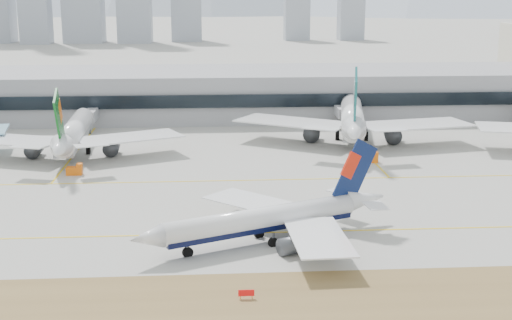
{
  "coord_description": "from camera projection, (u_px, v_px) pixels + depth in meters",
  "views": [
    {
      "loc": [
        -10.4,
        -122.13,
        41.31
      ],
      "look_at": [
        -0.49,
        18.0,
        7.5
      ],
      "focal_mm": 50.0,
      "sensor_mm": 36.0,
      "label": 1
    }
  ],
  "objects": [
    {
      "name": "widebody_cathay",
      "position": [
        352.0,
        119.0,
        197.55
      ],
      "size": [
        64.74,
        64.17,
        23.46
      ],
      "rotation": [
        0.0,
        0.0,
        1.39
      ],
      "color": "white",
      "rests_on": "ground"
    },
    {
      "name": "widebody_eva",
      "position": [
        73.0,
        134.0,
        180.8
      ],
      "size": [
        56.78,
        55.51,
        20.25
      ],
      "rotation": [
        0.0,
        0.0,
        1.61
      ],
      "color": "white",
      "rests_on": "ground"
    },
    {
      "name": "hold_sign_left",
      "position": [
        246.0,
        293.0,
        97.21
      ],
      "size": [
        2.2,
        0.15,
        1.35
      ],
      "color": "red",
      "rests_on": "ground"
    },
    {
      "name": "taxiing_airliner",
      "position": [
        270.0,
        219.0,
        118.91
      ],
      "size": [
        45.23,
        38.39,
        16.12
      ],
      "rotation": [
        0.0,
        0.0,
        3.56
      ],
      "color": "white",
      "rests_on": "ground"
    },
    {
      "name": "ground",
      "position": [
        266.0,
        223.0,
        128.82
      ],
      "size": [
        3000.0,
        3000.0,
        0.0
      ],
      "primitive_type": "plane",
      "color": "#A09E95",
      "rests_on": "ground"
    },
    {
      "name": "gse_c",
      "position": [
        371.0,
        158.0,
        174.02
      ],
      "size": [
        3.55,
        2.0,
        2.6
      ],
      "color": "orange",
      "rests_on": "ground"
    },
    {
      "name": "terminal",
      "position": [
        237.0,
        93.0,
        238.43
      ],
      "size": [
        280.0,
        43.1,
        15.0
      ],
      "color": "gray",
      "rests_on": "ground"
    },
    {
      "name": "gse_b",
      "position": [
        75.0,
        170.0,
        162.41
      ],
      "size": [
        3.55,
        2.0,
        2.6
      ],
      "color": "orange",
      "rests_on": "ground"
    }
  ]
}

